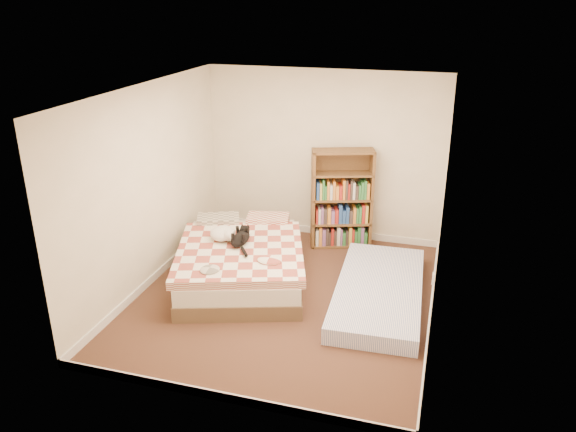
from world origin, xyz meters
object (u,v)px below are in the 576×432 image
(bed, at_px, (242,260))
(white_dog, at_px, (223,234))
(floor_mattress, at_px, (379,292))
(black_cat, at_px, (242,238))
(bookshelf, at_px, (342,210))

(bed, relative_size, white_dog, 6.03)
(floor_mattress, height_order, black_cat, black_cat)
(floor_mattress, distance_m, black_cat, 1.84)
(black_cat, bearing_deg, bookshelf, 46.45)
(bed, distance_m, floor_mattress, 1.79)
(bed, xyz_separation_m, floor_mattress, (1.79, -0.05, -0.16))
(floor_mattress, bearing_deg, bed, 175.78)
(bookshelf, xyz_separation_m, floor_mattress, (0.76, -1.45, -0.44))
(floor_mattress, bearing_deg, bookshelf, 115.26)
(white_dog, bearing_deg, black_cat, -14.68)
(black_cat, height_order, white_dog, white_dog)
(floor_mattress, distance_m, white_dog, 2.10)
(bed, bearing_deg, bookshelf, 35.56)
(floor_mattress, bearing_deg, black_cat, 176.26)
(bookshelf, height_order, black_cat, bookshelf)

